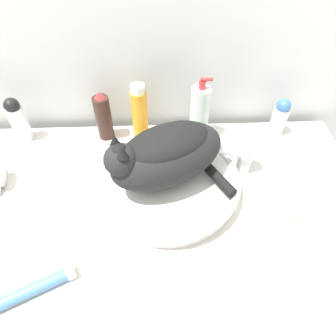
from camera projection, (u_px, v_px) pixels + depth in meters
The scene contains 12 objects.
wall_back at pixel (147, 0), 0.82m from camera, with size 8.00×0.05×2.40m.
vanity_counter at pixel (157, 261), 1.14m from camera, with size 1.23×0.63×0.81m.
sink_basin at pixel (168, 182), 0.84m from camera, with size 0.40×0.40×0.05m.
cat at pixel (166, 154), 0.76m from camera, with size 0.35×0.28×0.18m.
faucet at pixel (242, 154), 0.87m from camera, with size 0.15×0.08×0.14m.
shampoo_bottle_tall at pixel (140, 113), 0.96m from camera, with size 0.05×0.05×0.19m.
hairspray_can_black at pixel (103, 117), 0.97m from camera, with size 0.05×0.05×0.17m.
soap_pump_bottle at pixel (200, 112), 0.97m from camera, with size 0.06×0.06×0.21m.
deodorant_stick at pixel (280, 117), 0.99m from camera, with size 0.05×0.05×0.13m.
lotion_bottle_white at pixel (18, 120), 0.96m from camera, with size 0.05×0.05×0.16m.
cream_tube at pixel (36, 288), 0.65m from camera, with size 0.17×0.10×0.03m.
soap_bar at pixel (288, 214), 0.79m from camera, with size 0.07×0.04×0.02m.
Camera 1 is at (0.02, -0.21, 1.48)m, focal length 32.00 mm.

